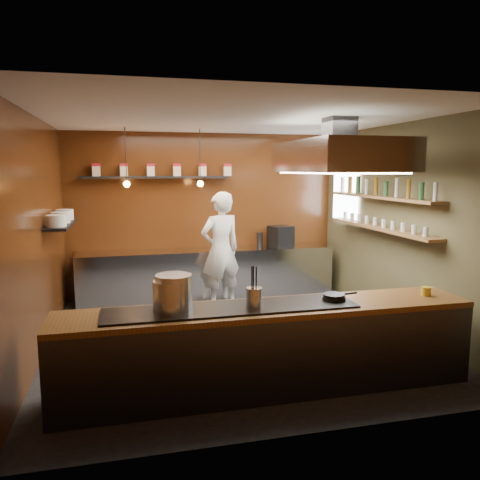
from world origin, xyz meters
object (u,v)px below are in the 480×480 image
object	(u,v)px
chef	(221,250)
stockpot_large	(174,292)
extractor_hood	(339,156)
espresso_machine	(281,236)
stockpot_small	(170,296)

from	to	relation	value
chef	stockpot_large	bearing A→B (deg)	53.75
extractor_hood	espresso_machine	bearing A→B (deg)	88.08
espresso_machine	stockpot_small	bearing A→B (deg)	-140.19
stockpot_large	espresso_machine	xyz separation A→B (m)	(2.37, 3.72, -0.02)
stockpot_large	chef	bearing A→B (deg)	70.61
extractor_hood	stockpot_small	world-z (taller)	extractor_hood
extractor_hood	stockpot_small	xyz separation A→B (m)	(-2.33, -1.19, -1.41)
espresso_machine	chef	bearing A→B (deg)	-171.44
extractor_hood	stockpot_large	world-z (taller)	extractor_hood
extractor_hood	stockpot_small	bearing A→B (deg)	-152.94
espresso_machine	stockpot_large	bearing A→B (deg)	-140.02
stockpot_small	stockpot_large	bearing A→B (deg)	45.22
extractor_hood	stockpot_large	xyz separation A→B (m)	(-2.28, -1.14, -1.39)
stockpot_large	extractor_hood	bearing A→B (deg)	26.61
stockpot_large	chef	xyz separation A→B (m)	(1.09, 3.10, -0.13)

